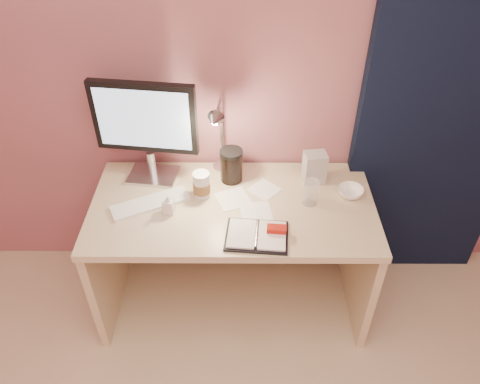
{
  "coord_description": "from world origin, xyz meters",
  "views": [
    {
      "loc": [
        0.04,
        -0.36,
        2.24
      ],
      "look_at": [
        0.04,
        1.33,
        0.85
      ],
      "focal_mm": 35.0,
      "sensor_mm": 36.0,
      "label": 1
    }
  ],
  "objects_px": {
    "desk_lamp": "(223,136)",
    "monitor": "(146,124)",
    "clear_cup": "(311,192)",
    "keyboard": "(150,203)",
    "coffee_cup": "(202,186)",
    "lotion_bottle": "(169,204)",
    "product_box": "(314,168)",
    "desk": "(233,227)",
    "planner": "(258,235)",
    "bowl": "(350,192)",
    "dark_jar": "(231,167)"
  },
  "relations": [
    {
      "from": "clear_cup",
      "to": "product_box",
      "type": "height_order",
      "value": "product_box"
    },
    {
      "from": "desk",
      "to": "dark_jar",
      "type": "distance_m",
      "value": 0.33
    },
    {
      "from": "coffee_cup",
      "to": "desk",
      "type": "bearing_deg",
      "value": 2.62
    },
    {
      "from": "product_box",
      "to": "desk_lamp",
      "type": "relative_size",
      "value": 0.38
    },
    {
      "from": "monitor",
      "to": "lotion_bottle",
      "type": "xyz_separation_m",
      "value": [
        0.12,
        -0.28,
        -0.27
      ]
    },
    {
      "from": "monitor",
      "to": "product_box",
      "type": "bearing_deg",
      "value": 5.57
    },
    {
      "from": "monitor",
      "to": "clear_cup",
      "type": "xyz_separation_m",
      "value": [
        0.8,
        -0.2,
        -0.26
      ]
    },
    {
      "from": "keyboard",
      "to": "desk_lamp",
      "type": "distance_m",
      "value": 0.49
    },
    {
      "from": "desk",
      "to": "coffee_cup",
      "type": "distance_m",
      "value": 0.33
    },
    {
      "from": "monitor",
      "to": "keyboard",
      "type": "height_order",
      "value": "monitor"
    },
    {
      "from": "keyboard",
      "to": "coffee_cup",
      "type": "relative_size",
      "value": 2.76
    },
    {
      "from": "desk",
      "to": "lotion_bottle",
      "type": "relative_size",
      "value": 12.75
    },
    {
      "from": "desk",
      "to": "keyboard",
      "type": "height_order",
      "value": "keyboard"
    },
    {
      "from": "keyboard",
      "to": "dark_jar",
      "type": "height_order",
      "value": "dark_jar"
    },
    {
      "from": "clear_cup",
      "to": "desk_lamp",
      "type": "distance_m",
      "value": 0.51
    },
    {
      "from": "clear_cup",
      "to": "desk",
      "type": "bearing_deg",
      "value": 171.38
    },
    {
      "from": "monitor",
      "to": "planner",
      "type": "bearing_deg",
      "value": -31.91
    },
    {
      "from": "product_box",
      "to": "desk_lamp",
      "type": "xyz_separation_m",
      "value": [
        -0.46,
        -0.01,
        0.19
      ]
    },
    {
      "from": "bowl",
      "to": "lotion_bottle",
      "type": "bearing_deg",
      "value": -171.48
    },
    {
      "from": "planner",
      "to": "product_box",
      "type": "distance_m",
      "value": 0.52
    },
    {
      "from": "planner",
      "to": "clear_cup",
      "type": "bearing_deg",
      "value": 47.8
    },
    {
      "from": "keyboard",
      "to": "clear_cup",
      "type": "bearing_deg",
      "value": -25.16
    },
    {
      "from": "keyboard",
      "to": "desk_lamp",
      "type": "bearing_deg",
      "value": 1.31
    },
    {
      "from": "dark_jar",
      "to": "desk_lamp",
      "type": "relative_size",
      "value": 0.36
    },
    {
      "from": "coffee_cup",
      "to": "clear_cup",
      "type": "distance_m",
      "value": 0.54
    },
    {
      "from": "coffee_cup",
      "to": "dark_jar",
      "type": "xyz_separation_m",
      "value": [
        0.15,
        0.13,
        0.02
      ]
    },
    {
      "from": "planner",
      "to": "clear_cup",
      "type": "height_order",
      "value": "clear_cup"
    },
    {
      "from": "desk",
      "to": "planner",
      "type": "bearing_deg",
      "value": -67.91
    },
    {
      "from": "clear_cup",
      "to": "bowl",
      "type": "relative_size",
      "value": 1.01
    },
    {
      "from": "desk",
      "to": "monitor",
      "type": "height_order",
      "value": "monitor"
    },
    {
      "from": "product_box",
      "to": "bowl",
      "type": "bearing_deg",
      "value": -42.67
    },
    {
      "from": "keyboard",
      "to": "dark_jar",
      "type": "relative_size",
      "value": 2.38
    },
    {
      "from": "clear_cup",
      "to": "keyboard",
      "type": "bearing_deg",
      "value": -178.72
    },
    {
      "from": "desk_lamp",
      "to": "product_box",
      "type": "bearing_deg",
      "value": 7.16
    },
    {
      "from": "lotion_bottle",
      "to": "product_box",
      "type": "xyz_separation_m",
      "value": [
        0.72,
        0.25,
        0.03
      ]
    },
    {
      "from": "bowl",
      "to": "product_box",
      "type": "xyz_separation_m",
      "value": [
        -0.17,
        0.12,
        0.06
      ]
    },
    {
      "from": "coffee_cup",
      "to": "bowl",
      "type": "relative_size",
      "value": 1.08
    },
    {
      "from": "clear_cup",
      "to": "bowl",
      "type": "bearing_deg",
      "value": 15.69
    },
    {
      "from": "keyboard",
      "to": "coffee_cup",
      "type": "distance_m",
      "value": 0.27
    },
    {
      "from": "desk_lamp",
      "to": "monitor",
      "type": "bearing_deg",
      "value": -178.76
    },
    {
      "from": "desk_lamp",
      "to": "planner",
      "type": "bearing_deg",
      "value": -61.45
    },
    {
      "from": "desk",
      "to": "desk_lamp",
      "type": "height_order",
      "value": "desk_lamp"
    },
    {
      "from": "clear_cup",
      "to": "monitor",
      "type": "bearing_deg",
      "value": 165.72
    },
    {
      "from": "planner",
      "to": "clear_cup",
      "type": "distance_m",
      "value": 0.36
    },
    {
      "from": "coffee_cup",
      "to": "dark_jar",
      "type": "height_order",
      "value": "dark_jar"
    },
    {
      "from": "desk",
      "to": "monitor",
      "type": "xyz_separation_m",
      "value": [
        -0.42,
        0.15,
        0.55
      ]
    },
    {
      "from": "monitor",
      "to": "bowl",
      "type": "height_order",
      "value": "monitor"
    },
    {
      "from": "desk_lamp",
      "to": "bowl",
      "type": "bearing_deg",
      "value": -3.67
    },
    {
      "from": "clear_cup",
      "to": "desk_lamp",
      "type": "xyz_separation_m",
      "value": [
        -0.43,
        0.17,
        0.21
      ]
    },
    {
      "from": "dark_jar",
      "to": "product_box",
      "type": "distance_m",
      "value": 0.43
    }
  ]
}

